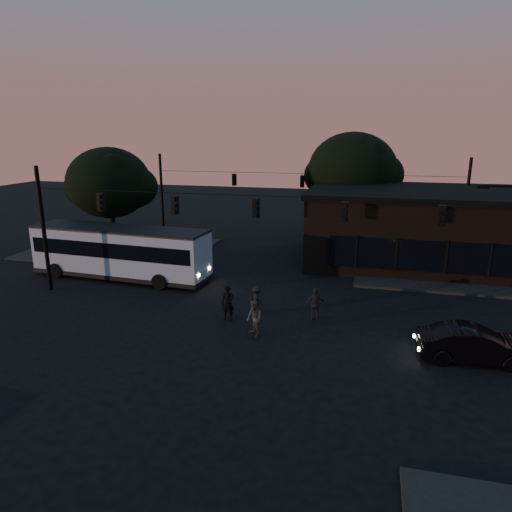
% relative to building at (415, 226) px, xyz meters
% --- Properties ---
extents(ground, '(120.00, 120.00, 0.00)m').
position_rel_building_xyz_m(ground, '(-9.00, -15.97, -2.71)').
color(ground, black).
rests_on(ground, ground).
extents(sidewalk_far_right, '(14.00, 10.00, 0.15)m').
position_rel_building_xyz_m(sidewalk_far_right, '(3.00, -1.97, -2.63)').
color(sidewalk_far_right, black).
rests_on(sidewalk_far_right, ground).
extents(sidewalk_far_left, '(14.00, 10.00, 0.15)m').
position_rel_building_xyz_m(sidewalk_far_left, '(-23.00, -1.97, -2.63)').
color(sidewalk_far_left, black).
rests_on(sidewalk_far_left, ground).
extents(building, '(15.40, 10.41, 5.40)m').
position_rel_building_xyz_m(building, '(0.00, 0.00, 0.00)').
color(building, black).
rests_on(building, ground).
extents(tree_behind, '(7.60, 7.60, 9.43)m').
position_rel_building_xyz_m(tree_behind, '(-5.00, 6.03, 3.48)').
color(tree_behind, black).
rests_on(tree_behind, ground).
extents(tree_left, '(6.40, 6.40, 8.30)m').
position_rel_building_xyz_m(tree_left, '(-23.00, -2.97, 2.86)').
color(tree_left, black).
rests_on(tree_left, ground).
extents(signal_rig_near, '(26.24, 0.30, 7.50)m').
position_rel_building_xyz_m(signal_rig_near, '(-9.00, -11.97, 1.74)').
color(signal_rig_near, black).
rests_on(signal_rig_near, ground).
extents(signal_rig_far, '(26.24, 0.30, 7.50)m').
position_rel_building_xyz_m(signal_rig_far, '(-9.00, 4.03, 1.50)').
color(signal_rig_far, black).
rests_on(signal_rig_far, ground).
extents(bus, '(12.19, 3.59, 3.39)m').
position_rel_building_xyz_m(bus, '(-19.01, -8.73, -0.81)').
color(bus, '#9EAEC9').
rests_on(bus, ground).
extents(car, '(4.64, 1.87, 1.50)m').
position_rel_building_xyz_m(car, '(1.31, -15.45, -1.96)').
color(car, black).
rests_on(car, ground).
extents(pedestrian_a, '(0.71, 0.50, 1.84)m').
position_rel_building_xyz_m(pedestrian_a, '(-10.03, -13.76, -1.79)').
color(pedestrian_a, black).
rests_on(pedestrian_a, ground).
extents(pedestrian_b, '(1.04, 1.06, 1.72)m').
position_rel_building_xyz_m(pedestrian_b, '(-8.26, -15.26, -1.85)').
color(pedestrian_b, '#3F3C39').
rests_on(pedestrian_b, ground).
extents(pedestrian_c, '(1.09, 0.67, 1.73)m').
position_rel_building_xyz_m(pedestrian_c, '(-5.69, -12.74, -1.84)').
color(pedestrian_c, black).
rests_on(pedestrian_c, ground).
extents(pedestrian_d, '(1.13, 1.03, 1.52)m').
position_rel_building_xyz_m(pedestrian_d, '(-8.81, -12.51, -1.95)').
color(pedestrian_d, black).
rests_on(pedestrian_d, ground).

